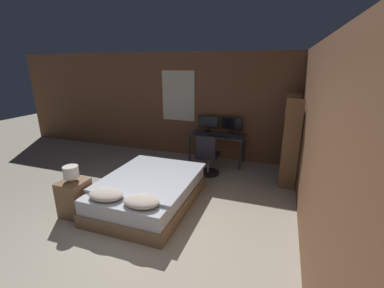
# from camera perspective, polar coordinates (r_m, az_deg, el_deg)

# --- Properties ---
(ground_plane) EXTENTS (20.00, 20.00, 0.00)m
(ground_plane) POSITION_cam_1_polar(r_m,az_deg,el_deg) (3.82, -14.69, -22.25)
(ground_plane) COLOR #B2A893
(wall_back) EXTENTS (12.00, 0.08, 2.70)m
(wall_back) POSITION_cam_1_polar(r_m,az_deg,el_deg) (6.70, 3.64, 8.28)
(wall_back) COLOR brown
(wall_back) RESTS_ON ground_plane
(wall_side_right) EXTENTS (0.06, 12.00, 2.70)m
(wall_side_right) POSITION_cam_1_polar(r_m,az_deg,el_deg) (4.04, 24.98, 0.62)
(wall_side_right) COLOR brown
(wall_side_right) RESTS_ON ground_plane
(bed) EXTENTS (1.50, 2.04, 0.59)m
(bed) POSITION_cam_1_polar(r_m,az_deg,el_deg) (4.66, -9.60, -10.29)
(bed) COLOR #846647
(bed) RESTS_ON ground_plane
(nightstand) EXTENTS (0.41, 0.42, 0.60)m
(nightstand) POSITION_cam_1_polar(r_m,az_deg,el_deg) (4.71, -24.59, -10.81)
(nightstand) COLOR brown
(nightstand) RESTS_ON ground_plane
(bedside_lamp) EXTENTS (0.24, 0.24, 0.26)m
(bedside_lamp) POSITION_cam_1_polar(r_m,az_deg,el_deg) (4.53, -25.31, -5.67)
(bedside_lamp) COLOR gray
(bedside_lamp) RESTS_ON nightstand
(desk) EXTENTS (1.35, 0.63, 0.74)m
(desk) POSITION_cam_1_polar(r_m,az_deg,el_deg) (6.39, 5.62, 1.33)
(desk) COLOR #38383D
(desk) RESTS_ON ground_plane
(monitor_left) EXTENTS (0.52, 0.16, 0.40)m
(monitor_left) POSITION_cam_1_polar(r_m,az_deg,el_deg) (6.59, 3.62, 4.82)
(monitor_left) COLOR black
(monitor_left) RESTS_ON desk
(monitor_right) EXTENTS (0.52, 0.16, 0.40)m
(monitor_right) POSITION_cam_1_polar(r_m,az_deg,el_deg) (6.46, 8.76, 4.39)
(monitor_right) COLOR black
(monitor_right) RESTS_ON desk
(keyboard) EXTENTS (0.38, 0.13, 0.02)m
(keyboard) POSITION_cam_1_polar(r_m,az_deg,el_deg) (6.17, 5.17, 1.76)
(keyboard) COLOR black
(keyboard) RESTS_ON desk
(computer_mouse) EXTENTS (0.07, 0.05, 0.04)m
(computer_mouse) POSITION_cam_1_polar(r_m,az_deg,el_deg) (6.11, 7.73, 1.60)
(computer_mouse) COLOR black
(computer_mouse) RESTS_ON desk
(office_chair) EXTENTS (0.52, 0.52, 0.95)m
(office_chair) POSITION_cam_1_polar(r_m,az_deg,el_deg) (5.74, 3.47, -3.17)
(office_chair) COLOR black
(office_chair) RESTS_ON ground_plane
(bookshelf) EXTENTS (0.32, 0.95, 1.80)m
(bookshelf) POSITION_cam_1_polar(r_m,az_deg,el_deg) (5.56, 21.16, 1.52)
(bookshelf) COLOR brown
(bookshelf) RESTS_ON ground_plane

